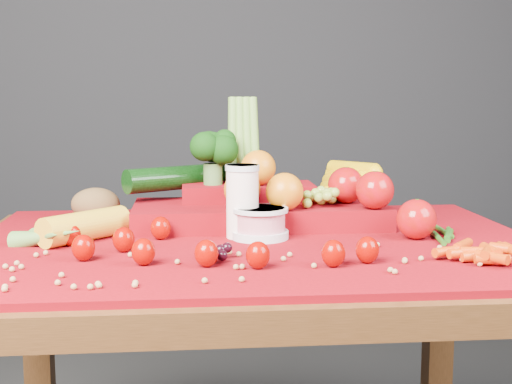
{
  "coord_description": "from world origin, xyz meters",
  "views": [
    {
      "loc": [
        -0.13,
        -1.3,
        1.04
      ],
      "look_at": [
        0.0,
        0.02,
        0.85
      ],
      "focal_mm": 50.0,
      "sensor_mm": 36.0,
      "label": 1
    }
  ],
  "objects": [
    {
      "name": "table",
      "position": [
        0.0,
        0.0,
        0.66
      ],
      "size": [
        1.1,
        0.8,
        0.75
      ],
      "color": "#331C0B",
      "rests_on": "ground"
    },
    {
      "name": "milk_glass",
      "position": [
        -0.03,
        0.02,
        0.84
      ],
      "size": [
        0.06,
        0.06,
        0.14
      ],
      "rotation": [
        0.0,
        0.0,
        0.13
      ],
      "color": "white",
      "rests_on": "red_cloth"
    },
    {
      "name": "baby_carrot_pile",
      "position": [
        0.35,
        -0.2,
        0.78
      ],
      "size": [
        0.18,
        0.17,
        0.03
      ],
      "primitive_type": null,
      "color": "#C03506",
      "rests_on": "red_cloth"
    },
    {
      "name": "yogurt_bowl",
      "position": [
        0.01,
        0.01,
        0.79
      ],
      "size": [
        0.11,
        0.11,
        0.06
      ],
      "rotation": [
        0.0,
        0.0,
        -0.26
      ],
      "color": "silver",
      "rests_on": "red_cloth"
    },
    {
      "name": "potato",
      "position": [
        -0.33,
        0.24,
        0.8
      ],
      "size": [
        0.1,
        0.08,
        0.07
      ],
      "primitive_type": "ellipsoid",
      "color": "brown",
      "rests_on": "red_cloth"
    },
    {
      "name": "soybean_scatter",
      "position": [
        0.0,
        -0.2,
        0.77
      ],
      "size": [
        0.84,
        0.24,
        0.01
      ],
      "primitive_type": null,
      "color": "#B5824E",
      "rests_on": "red_cloth"
    },
    {
      "name": "produce_mound",
      "position": [
        0.04,
        0.16,
        0.82
      ],
      "size": [
        0.61,
        0.39,
        0.27
      ],
      "color": "maroon",
      "rests_on": "red_cloth"
    },
    {
      "name": "strawberry_scatter",
      "position": [
        -0.12,
        -0.14,
        0.79
      ],
      "size": [
        0.54,
        0.28,
        0.05
      ],
      "color": "#950800",
      "rests_on": "red_cloth"
    },
    {
      "name": "corn_ear",
      "position": [
        -0.36,
        -0.01,
        0.78
      ],
      "size": [
        0.27,
        0.26,
        0.06
      ],
      "rotation": [
        0.0,
        0.0,
        0.81
      ],
      "color": "gold",
      "rests_on": "red_cloth"
    },
    {
      "name": "green_bean_pile",
      "position": [
        0.35,
        -0.01,
        0.77
      ],
      "size": [
        0.14,
        0.12,
        0.01
      ],
      "primitive_type": null,
      "color": "#235513",
      "rests_on": "red_cloth"
    },
    {
      "name": "dark_grape_cluster",
      "position": [
        -0.07,
        -0.15,
        0.78
      ],
      "size": [
        0.06,
        0.05,
        0.03
      ],
      "primitive_type": null,
      "color": "black",
      "rests_on": "red_cloth"
    },
    {
      "name": "red_cloth",
      "position": [
        0.0,
        0.0,
        0.76
      ],
      "size": [
        1.05,
        0.75,
        0.01
      ],
      "primitive_type": "cube",
      "color": "maroon",
      "rests_on": "table"
    }
  ]
}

